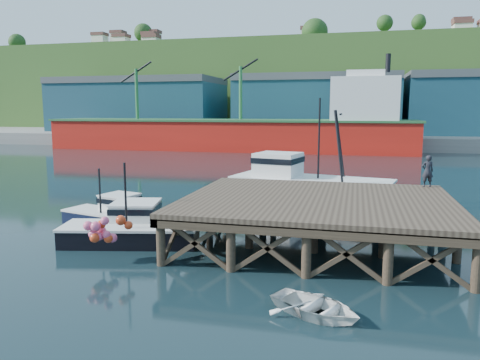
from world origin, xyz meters
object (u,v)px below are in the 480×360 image
(trawler, at_px, (307,183))
(dockworker, at_px, (427,171))
(boat_navy, at_px, (111,214))
(dinghy, at_px, (316,306))
(boat_black, at_px, (132,228))

(trawler, bearing_deg, dockworker, -21.34)
(boat_navy, xyz_separation_m, dinghy, (11.45, -8.43, -0.34))
(boat_navy, distance_m, dinghy, 14.22)
(boat_navy, height_order, dockworker, dockworker)
(boat_black, distance_m, dockworker, 15.18)
(boat_navy, bearing_deg, dockworker, 28.34)
(trawler, relative_size, dockworker, 6.50)
(boat_navy, distance_m, boat_black, 3.62)
(trawler, bearing_deg, dinghy, -70.94)
(boat_navy, xyz_separation_m, dockworker, (16.08, 3.83, 2.32))
(boat_navy, height_order, trawler, trawler)
(dinghy, height_order, dockworker, dockworker)
(boat_black, relative_size, dinghy, 2.27)
(boat_navy, distance_m, dockworker, 16.69)
(boat_navy, height_order, boat_black, boat_black)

